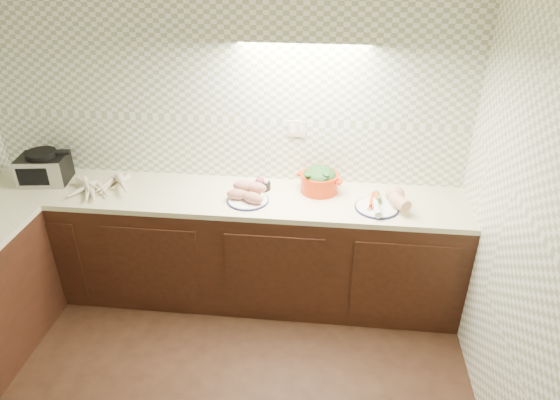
# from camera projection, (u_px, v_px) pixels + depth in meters

# --- Properties ---
(room) EXTENTS (3.60, 3.60, 2.60)m
(room) POSITION_uv_depth(u_px,v_px,m) (125.00, 213.00, 1.99)
(room) COLOR black
(room) RESTS_ON ground
(counter) EXTENTS (3.60, 3.60, 0.90)m
(counter) POSITION_uv_depth(u_px,v_px,m) (91.00, 310.00, 3.22)
(counter) COLOR black
(counter) RESTS_ON ground
(toaster_oven) EXTENTS (0.38, 0.32, 0.25)m
(toaster_oven) POSITION_uv_depth(u_px,v_px,m) (44.00, 168.00, 3.77)
(toaster_oven) COLOR black
(toaster_oven) RESTS_ON counter
(parsnip_pile) EXTENTS (0.38, 0.40, 0.09)m
(parsnip_pile) POSITION_uv_depth(u_px,v_px,m) (106.00, 189.00, 3.65)
(parsnip_pile) COLOR beige
(parsnip_pile) RESTS_ON counter
(sweet_potato_plate) EXTENTS (0.31, 0.30, 0.14)m
(sweet_potato_plate) POSITION_uv_depth(u_px,v_px,m) (248.00, 194.00, 3.54)
(sweet_potato_plate) COLOR #131940
(sweet_potato_plate) RESTS_ON counter
(onion_bowl) EXTENTS (0.13, 0.13, 0.10)m
(onion_bowl) POSITION_uv_depth(u_px,v_px,m) (262.00, 184.00, 3.70)
(onion_bowl) COLOR black
(onion_bowl) RESTS_ON counter
(dutch_oven) EXTENTS (0.36, 0.36, 0.19)m
(dutch_oven) POSITION_uv_depth(u_px,v_px,m) (319.00, 180.00, 3.64)
(dutch_oven) COLOR red
(dutch_oven) RESTS_ON counter
(veg_plate) EXTENTS (0.39, 0.39, 0.14)m
(veg_plate) POSITION_uv_depth(u_px,v_px,m) (385.00, 200.00, 3.47)
(veg_plate) COLOR #131940
(veg_plate) RESTS_ON counter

